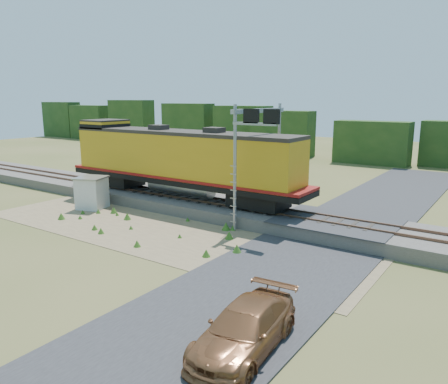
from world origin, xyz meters
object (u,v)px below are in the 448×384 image
Objects in this scene: shed at (92,193)px; signal_gantry at (259,136)px; car at (245,329)px; locomotive at (177,159)px.

signal_gantry is (12.12, 3.44, 4.51)m from shed.
locomotive is at bearing 131.62° from car.
signal_gantry reaches higher than locomotive.
shed is (-4.77, -4.13, -2.38)m from locomotive.
signal_gantry is at bearing 113.56° from car.
car is at bearing -61.36° from signal_gantry.
shed is at bearing 148.74° from car.
signal_gantry is (7.35, -0.68, 2.13)m from locomotive.
signal_gantry reaches higher than shed.
signal_gantry is at bearing -5.32° from locomotive.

